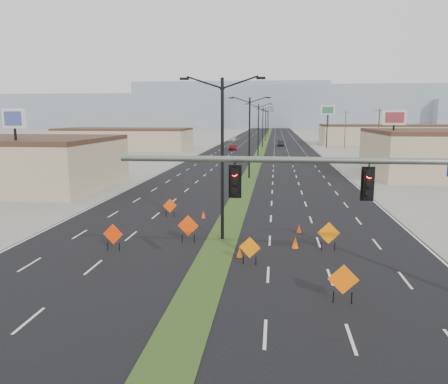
# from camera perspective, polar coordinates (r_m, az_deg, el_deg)

# --- Properties ---
(ground) EXTENTS (600.00, 600.00, 0.00)m
(ground) POSITION_cam_1_polar(r_m,az_deg,el_deg) (16.83, -5.37, -17.49)
(ground) COLOR gray
(ground) RESTS_ON ground
(road_surface) EXTENTS (25.00, 400.00, 0.02)m
(road_surface) POSITION_cam_1_polar(r_m,az_deg,el_deg) (114.91, 5.10, 5.98)
(road_surface) COLOR black
(road_surface) RESTS_ON ground
(median_strip) EXTENTS (2.00, 400.00, 0.04)m
(median_strip) POSITION_cam_1_polar(r_m,az_deg,el_deg) (114.91, 5.10, 5.98)
(median_strip) COLOR #354F1C
(median_strip) RESTS_ON ground
(building_sw_far) EXTENTS (30.00, 14.00, 4.50)m
(building_sw_far) POSITION_cam_1_polar(r_m,az_deg,el_deg) (105.79, -12.85, 6.66)
(building_sw_far) COLOR tan
(building_sw_far) RESTS_ON ground
(building_se_far) EXTENTS (44.00, 16.00, 5.00)m
(building_se_far) POSITION_cam_1_polar(r_m,az_deg,el_deg) (129.47, 22.44, 6.82)
(building_se_far) COLOR tan
(building_se_far) RESTS_ON ground
(mesa_west) EXTENTS (180.00, 50.00, 22.00)m
(mesa_west) POSITION_cam_1_polar(r_m,az_deg,el_deg) (319.35, -16.26, 10.07)
(mesa_west) COLOR #8192A0
(mesa_west) RESTS_ON ground
(mesa_center) EXTENTS (220.00, 50.00, 28.00)m
(mesa_center) POSITION_cam_1_polar(r_m,az_deg,el_deg) (316.81, 13.60, 10.73)
(mesa_center) COLOR #8192A0
(mesa_center) RESTS_ON ground
(mesa_backdrop) EXTENTS (140.00, 50.00, 32.00)m
(mesa_backdrop) POSITION_cam_1_polar(r_m,az_deg,el_deg) (336.35, 1.05, 11.28)
(mesa_backdrop) COLOR #8192A0
(mesa_backdrop) RESTS_ON ground
(signal_mast) EXTENTS (16.30, 0.60, 8.00)m
(signal_mast) POSITION_cam_1_polar(r_m,az_deg,el_deg) (17.68, 24.13, -0.54)
(signal_mast) COLOR slate
(signal_mast) RESTS_ON ground
(streetlight_0) EXTENTS (5.15, 0.24, 10.02)m
(streetlight_0) POSITION_cam_1_polar(r_m,az_deg,el_deg) (26.90, -0.22, 4.95)
(streetlight_0) COLOR black
(streetlight_0) RESTS_ON ground
(streetlight_1) EXTENTS (5.15, 0.24, 10.02)m
(streetlight_1) POSITION_cam_1_polar(r_m,az_deg,el_deg) (54.75, 3.34, 7.44)
(streetlight_1) COLOR black
(streetlight_1) RESTS_ON ground
(streetlight_2) EXTENTS (5.15, 0.24, 10.02)m
(streetlight_2) POSITION_cam_1_polar(r_m,az_deg,el_deg) (82.70, 4.51, 8.24)
(streetlight_2) COLOR black
(streetlight_2) RESTS_ON ground
(streetlight_3) EXTENTS (5.15, 0.24, 10.02)m
(streetlight_3) POSITION_cam_1_polar(r_m,az_deg,el_deg) (110.68, 5.08, 8.64)
(streetlight_3) COLOR black
(streetlight_3) RESTS_ON ground
(streetlight_4) EXTENTS (5.15, 0.24, 10.02)m
(streetlight_4) POSITION_cam_1_polar(r_m,az_deg,el_deg) (138.66, 5.43, 8.87)
(streetlight_4) COLOR black
(streetlight_4) RESTS_ON ground
(streetlight_5) EXTENTS (5.15, 0.24, 10.02)m
(streetlight_5) POSITION_cam_1_polar(r_m,az_deg,el_deg) (166.65, 5.66, 9.03)
(streetlight_5) COLOR black
(streetlight_5) RESTS_ON ground
(streetlight_6) EXTENTS (5.15, 0.24, 10.02)m
(streetlight_6) POSITION_cam_1_polar(r_m,az_deg,el_deg) (194.64, 5.82, 9.14)
(streetlight_6) COLOR black
(streetlight_6) RESTS_ON ground
(utility_pole_1) EXTENTS (1.60, 0.20, 9.00)m
(utility_pole_1) POSITION_cam_1_polar(r_m,az_deg,el_deg) (76.53, 19.51, 7.02)
(utility_pole_1) COLOR #4C3823
(utility_pole_1) RESTS_ON ground
(utility_pole_2) EXTENTS (1.60, 0.20, 9.00)m
(utility_pole_2) POSITION_cam_1_polar(r_m,az_deg,el_deg) (110.92, 15.55, 7.94)
(utility_pole_2) COLOR #4C3823
(utility_pole_2) RESTS_ON ground
(utility_pole_3) EXTENTS (1.60, 0.20, 9.00)m
(utility_pole_3) POSITION_cam_1_polar(r_m,az_deg,el_deg) (145.61, 13.46, 8.40)
(utility_pole_3) COLOR #4C3823
(utility_pole_3) RESTS_ON ground
(car_left) EXTENTS (1.79, 4.13, 1.39)m
(car_left) POSITION_cam_1_polar(r_m,az_deg,el_deg) (101.12, 1.14, 5.88)
(car_left) COLOR maroon
(car_left) RESTS_ON ground
(car_mid) EXTENTS (1.60, 4.53, 1.49)m
(car_mid) POSITION_cam_1_polar(r_m,az_deg,el_deg) (115.87, 7.42, 6.33)
(car_mid) COLOR black
(car_mid) RESTS_ON ground
(car_far) EXTENTS (2.24, 5.17, 1.48)m
(car_far) POSITION_cam_1_polar(r_m,az_deg,el_deg) (135.23, 1.14, 6.91)
(car_far) COLOR silver
(car_far) RESTS_ON ground
(construction_sign_0) EXTENTS (1.21, 0.16, 1.61)m
(construction_sign_0) POSITION_cam_1_polar(r_m,az_deg,el_deg) (26.11, -14.29, -5.48)
(construction_sign_0) COLOR #F13605
(construction_sign_0) RESTS_ON ground
(construction_sign_1) EXTENTS (1.31, 0.16, 1.75)m
(construction_sign_1) POSITION_cam_1_polar(r_m,az_deg,el_deg) (26.97, -4.71, -4.53)
(construction_sign_1) COLOR #FD4005
(construction_sign_1) RESTS_ON ground
(construction_sign_2) EXTENTS (0.99, 0.49, 1.43)m
(construction_sign_2) POSITION_cam_1_polar(r_m,az_deg,el_deg) (34.04, -7.08, -1.88)
(construction_sign_2) COLOR #EB4104
(construction_sign_2) RESTS_ON ground
(construction_sign_3) EXTENTS (1.13, 0.21, 1.51)m
(construction_sign_3) POSITION_cam_1_polar(r_m,az_deg,el_deg) (23.06, 3.38, -7.39)
(construction_sign_3) COLOR orange
(construction_sign_3) RESTS_ON ground
(construction_sign_4) EXTENTS (1.28, 0.05, 1.71)m
(construction_sign_4) POSITION_cam_1_polar(r_m,az_deg,el_deg) (19.07, 15.32, -11.13)
(construction_sign_4) COLOR #FF6005
(construction_sign_4) RESTS_ON ground
(construction_sign_5) EXTENTS (1.28, 0.05, 1.71)m
(construction_sign_5) POSITION_cam_1_polar(r_m,az_deg,el_deg) (26.05, 13.51, -5.35)
(construction_sign_5) COLOR orange
(construction_sign_5) RESTS_ON ground
(cone_0) EXTENTS (0.39, 0.39, 0.58)m
(cone_0) POSITION_cam_1_polar(r_m,az_deg,el_deg) (24.39, 2.04, -7.89)
(cone_0) COLOR #EC5C04
(cone_0) RESTS_ON ground
(cone_1) EXTENTS (0.41, 0.41, 0.57)m
(cone_1) POSITION_cam_1_polar(r_m,az_deg,el_deg) (29.78, 9.77, -4.75)
(cone_1) COLOR #DB3904
(cone_1) RESTS_ON ground
(cone_2) EXTENTS (0.47, 0.47, 0.69)m
(cone_2) POSITION_cam_1_polar(r_m,az_deg,el_deg) (26.33, 9.29, -6.54)
(cone_2) COLOR #FF5505
(cone_2) RESTS_ON ground
(cone_3) EXTENTS (0.42, 0.42, 0.56)m
(cone_3) POSITION_cam_1_polar(r_m,az_deg,el_deg) (33.51, -2.71, -2.98)
(cone_3) COLOR #EF3E05
(cone_3) RESTS_ON ground
(pole_sign_west) EXTENTS (2.73, 1.16, 8.45)m
(pole_sign_west) POSITION_cam_1_polar(r_m,az_deg,el_deg) (45.47, -25.68, 7.78)
(pole_sign_west) COLOR black
(pole_sign_west) RESTS_ON ground
(pole_sign_east_near) EXTENTS (2.79, 0.76, 8.50)m
(pole_sign_east_near) POSITION_cam_1_polar(r_m,az_deg,el_deg) (58.81, 21.32, 8.38)
(pole_sign_east_near) COLOR black
(pole_sign_east_near) RESTS_ON ground
(pole_sign_east_far) EXTENTS (3.32, 1.34, 10.32)m
(pole_sign_east_far) POSITION_cam_1_polar(r_m,az_deg,el_deg) (111.12, 13.39, 9.99)
(pole_sign_east_far) COLOR black
(pole_sign_east_far) RESTS_ON ground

